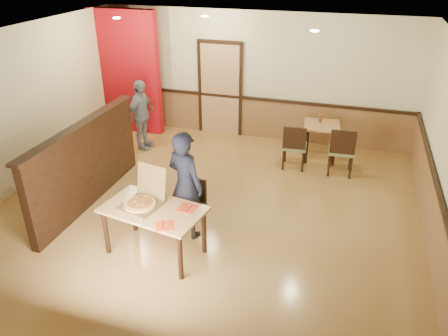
# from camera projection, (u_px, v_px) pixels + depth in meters

# --- Properties ---
(floor) EXTENTS (7.00, 7.00, 0.00)m
(floor) POSITION_uv_depth(u_px,v_px,m) (204.00, 213.00, 7.29)
(floor) COLOR #B48646
(floor) RESTS_ON ground
(ceiling) EXTENTS (7.00, 7.00, 0.00)m
(ceiling) POSITION_uv_depth(u_px,v_px,m) (199.00, 42.00, 6.01)
(ceiling) COLOR black
(ceiling) RESTS_ON wall_back
(wall_back) EXTENTS (7.00, 0.00, 7.00)m
(wall_back) POSITION_uv_depth(u_px,v_px,m) (255.00, 77.00, 9.62)
(wall_back) COLOR beige
(wall_back) RESTS_ON floor
(wall_left) EXTENTS (0.00, 7.00, 7.00)m
(wall_left) POSITION_uv_depth(u_px,v_px,m) (12.00, 113.00, 7.56)
(wall_left) COLOR beige
(wall_left) RESTS_ON floor
(wainscot_back) EXTENTS (7.00, 0.04, 0.90)m
(wainscot_back) POSITION_uv_depth(u_px,v_px,m) (254.00, 118.00, 10.03)
(wainscot_back) COLOR brown
(wainscot_back) RESTS_ON floor
(chair_rail_back) EXTENTS (7.00, 0.06, 0.06)m
(chair_rail_back) POSITION_uv_depth(u_px,v_px,m) (254.00, 98.00, 9.80)
(chair_rail_back) COLOR black
(chair_rail_back) RESTS_ON wall_back
(wainscot_right) EXTENTS (0.04, 7.00, 0.90)m
(wainscot_right) POSITION_uv_depth(u_px,v_px,m) (434.00, 226.00, 6.17)
(wainscot_right) COLOR brown
(wainscot_right) RESTS_ON floor
(chair_rail_right) EXTENTS (0.06, 7.00, 0.06)m
(chair_rail_right) POSITION_uv_depth(u_px,v_px,m) (440.00, 197.00, 5.96)
(chair_rail_right) COLOR black
(chair_rail_right) RESTS_ON wall_right
(back_door) EXTENTS (0.90, 0.06, 2.10)m
(back_door) POSITION_uv_depth(u_px,v_px,m) (220.00, 90.00, 9.96)
(back_door) COLOR tan
(back_door) RESTS_ON wall_back
(booth_partition) EXTENTS (0.20, 3.10, 1.44)m
(booth_partition) POSITION_uv_depth(u_px,v_px,m) (86.00, 163.00, 7.30)
(booth_partition) COLOR black
(booth_partition) RESTS_ON floor
(red_accent_panel) EXTENTS (1.60, 0.20, 2.78)m
(red_accent_panel) POSITION_uv_depth(u_px,v_px,m) (126.00, 72.00, 9.96)
(red_accent_panel) COLOR #A20B16
(red_accent_panel) RESTS_ON floor
(spot_a) EXTENTS (0.14, 0.14, 0.02)m
(spot_a) POSITION_uv_depth(u_px,v_px,m) (117.00, 18.00, 8.15)
(spot_a) COLOR #F8F1AE
(spot_a) RESTS_ON ceiling
(spot_b) EXTENTS (0.14, 0.14, 0.02)m
(spot_b) POSITION_uv_depth(u_px,v_px,m) (205.00, 16.00, 8.35)
(spot_b) COLOR #F8F1AE
(spot_b) RESTS_ON ceiling
(spot_c) EXTENTS (0.14, 0.14, 0.02)m
(spot_c) POSITION_uv_depth(u_px,v_px,m) (315.00, 31.00, 6.93)
(spot_c) COLOR #F8F1AE
(spot_c) RESTS_ON ceiling
(main_table) EXTENTS (1.51, 1.02, 0.75)m
(main_table) POSITION_uv_depth(u_px,v_px,m) (154.00, 215.00, 6.08)
(main_table) COLOR tan
(main_table) RESTS_ON floor
(diner_chair) EXTENTS (0.47, 0.47, 0.84)m
(diner_chair) POSITION_uv_depth(u_px,v_px,m) (191.00, 203.00, 6.71)
(diner_chair) COLOR olive
(diner_chair) RESTS_ON floor
(side_chair_left) EXTENTS (0.49, 0.49, 0.93)m
(side_chair_left) POSITION_uv_depth(u_px,v_px,m) (294.00, 145.00, 8.53)
(side_chair_left) COLOR olive
(side_chair_left) RESTS_ON floor
(side_chair_right) EXTENTS (0.51, 0.51, 0.98)m
(side_chair_right) POSITION_uv_depth(u_px,v_px,m) (342.00, 149.00, 8.28)
(side_chair_right) COLOR olive
(side_chair_right) RESTS_ON floor
(side_table) EXTENTS (0.78, 0.78, 0.76)m
(side_table) POSITION_uv_depth(u_px,v_px,m) (321.00, 132.00, 8.91)
(side_table) COLOR tan
(side_table) RESTS_ON floor
(diner) EXTENTS (0.72, 0.60, 1.69)m
(diner) POSITION_uv_depth(u_px,v_px,m) (185.00, 185.00, 6.42)
(diner) COLOR black
(diner) RESTS_ON floor
(passerby) EXTENTS (0.47, 0.93, 1.51)m
(passerby) POSITION_uv_depth(u_px,v_px,m) (141.00, 115.00, 9.31)
(passerby) COLOR gray
(passerby) RESTS_ON floor
(pizza_box) EXTENTS (0.60, 0.66, 0.52)m
(pizza_box) POSITION_uv_depth(u_px,v_px,m) (142.00, 201.00, 6.07)
(pizza_box) COLOR brown
(pizza_box) RESTS_ON main_table
(pizza) EXTENTS (0.44, 0.44, 0.03)m
(pizza) POSITION_uv_depth(u_px,v_px,m) (140.00, 204.00, 6.04)
(pizza) COLOR #F4C658
(pizza) RESTS_ON pizza_box
(napkin_near) EXTENTS (0.30, 0.30, 0.01)m
(napkin_near) POSITION_uv_depth(u_px,v_px,m) (165.00, 226.00, 5.65)
(napkin_near) COLOR red
(napkin_near) RESTS_ON main_table
(napkin_far) EXTENTS (0.25, 0.25, 0.01)m
(napkin_far) POSITION_uv_depth(u_px,v_px,m) (187.00, 208.00, 6.03)
(napkin_far) COLOR red
(napkin_far) RESTS_ON main_table
(condiment) EXTENTS (0.07, 0.07, 0.16)m
(condiment) POSITION_uv_depth(u_px,v_px,m) (320.00, 118.00, 8.90)
(condiment) COLOR brown
(condiment) RESTS_ON side_table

